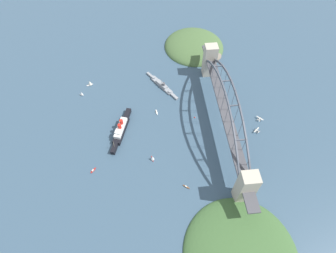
{
  "coord_description": "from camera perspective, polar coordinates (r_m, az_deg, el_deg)",
  "views": [
    {
      "loc": [
        -235.98,
        103.94,
        332.21
      ],
      "look_at": [
        0.0,
        80.39,
        8.0
      ],
      "focal_mm": 29.53,
      "sensor_mm": 36.0,
      "label": 1
    }
  ],
  "objects": [
    {
      "name": "harbor_arch_bridge",
      "position": [
        396.18,
        11.66,
        2.93
      ],
      "size": [
        289.75,
        20.13,
        74.05
      ],
      "color": "#BCB29E",
      "rests_on": "ground"
    },
    {
      "name": "small_boat_5",
      "position": [
        385.59,
        -15.21,
        -8.74
      ],
      "size": [
        8.23,
        7.06,
        2.27
      ],
      "color": "#B2231E",
      "rests_on": "ground"
    },
    {
      "name": "small_boat_2",
      "position": [
        377.73,
        -3.23,
        -6.47
      ],
      "size": [
        8.84,
        5.7,
        9.93
      ],
      "color": "#B2231E",
      "rests_on": "ground"
    },
    {
      "name": "naval_cruiser",
      "position": [
        463.8,
        -1.23,
        8.52
      ],
      "size": [
        67.63,
        47.79,
        16.04
      ],
      "color": "gray",
      "rests_on": "ground"
    },
    {
      "name": "small_boat_3",
      "position": [
        363.14,
        3.79,
        -12.3
      ],
      "size": [
        6.56,
        8.34,
        2.19
      ],
      "color": "brown",
      "rests_on": "ground"
    },
    {
      "name": "seaplane_second_in_formation",
      "position": [
        425.07,
        17.85,
        -0.8
      ],
      "size": [
        9.5,
        10.1,
        5.05
      ],
      "color": "#B7B7B2",
      "rests_on": "ground"
    },
    {
      "name": "headland_east_shore",
      "position": [
        544.97,
        5.56,
        15.99
      ],
      "size": [
        114.54,
        110.72,
        29.66
      ],
      "color": "#476638",
      "rests_on": "ground"
    },
    {
      "name": "small_boat_1",
      "position": [
        482.43,
        -15.82,
        8.63
      ],
      "size": [
        7.2,
        10.26,
        9.84
      ],
      "color": "silver",
      "rests_on": "ground"
    },
    {
      "name": "ground_plane",
      "position": [
        420.54,
        10.96,
        0.23
      ],
      "size": [
        1400.0,
        1400.0,
        0.0
      ],
      "primitive_type": "plane",
      "color": "#385166"
    },
    {
      "name": "channel_marker_buoy",
      "position": [
        422.92,
        5.53,
        1.94
      ],
      "size": [
        2.2,
        2.2,
        2.75
      ],
      "color": "red",
      "rests_on": "ground"
    },
    {
      "name": "ocean_liner",
      "position": [
        407.39,
        -9.66,
        -0.55
      ],
      "size": [
        78.41,
        30.49,
        19.62
      ],
      "color": "black",
      "rests_on": "ground"
    },
    {
      "name": "small_boat_4",
      "position": [
        427.75,
        -2.36,
        2.98
      ],
      "size": [
        10.18,
        3.1,
        2.25
      ],
      "color": "silver",
      "rests_on": "ground"
    },
    {
      "name": "small_boat_0",
      "position": [
        470.04,
        -17.4,
        6.52
      ],
      "size": [
        4.93,
        6.58,
        8.5
      ],
      "color": "silver",
      "rests_on": "ground"
    },
    {
      "name": "seaplane_taxiing_near_bridge",
      "position": [
        440.09,
        18.37,
        1.49
      ],
      "size": [
        9.68,
        9.5,
        4.94
      ],
      "color": "#B7B7B2",
      "rests_on": "ground"
    }
  ]
}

